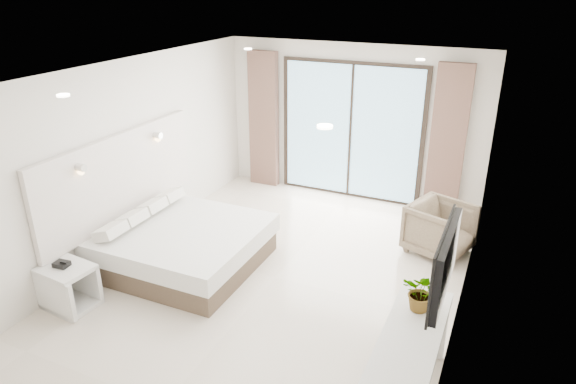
% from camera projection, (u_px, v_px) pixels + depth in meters
% --- Properties ---
extents(ground, '(6.20, 6.20, 0.00)m').
position_uv_depth(ground, '(275.00, 277.00, 6.83)').
color(ground, beige).
rests_on(ground, ground).
extents(room_shell, '(4.62, 6.22, 2.72)m').
position_uv_depth(room_shell, '(283.00, 147.00, 6.88)').
color(room_shell, silver).
rests_on(room_shell, ground).
extents(bed, '(2.01, 1.91, 0.70)m').
position_uv_depth(bed, '(183.00, 245.00, 7.04)').
color(bed, brown).
rests_on(bed, ground).
extents(nightstand, '(0.64, 0.54, 0.54)m').
position_uv_depth(nightstand, '(69.00, 287.00, 6.14)').
color(nightstand, silver).
rests_on(nightstand, ground).
extents(phone, '(0.19, 0.15, 0.06)m').
position_uv_depth(phone, '(62.00, 264.00, 6.04)').
color(phone, black).
rests_on(phone, nightstand).
extents(console_desk, '(0.51, 1.62, 0.77)m').
position_uv_depth(console_desk, '(409.00, 353.00, 4.63)').
color(console_desk, silver).
rests_on(console_desk, ground).
extents(plant, '(0.46, 0.48, 0.30)m').
position_uv_depth(plant, '(422.00, 297.00, 4.83)').
color(plant, '#33662D').
rests_on(plant, console_desk).
extents(armchair, '(0.97, 1.00, 0.82)m').
position_uv_depth(armchair, '(440.00, 227.00, 7.30)').
color(armchair, '#7B6B50').
rests_on(armchair, ground).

